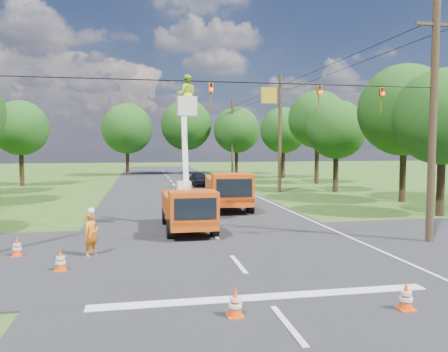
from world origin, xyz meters
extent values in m
plane|color=#244F17|center=(0.00, 20.00, 0.00)|extent=(140.00, 140.00, 0.00)
cube|color=black|center=(0.00, 20.00, 0.00)|extent=(12.00, 100.00, 0.06)
cube|color=black|center=(0.00, 2.00, 0.00)|extent=(56.00, 10.00, 0.07)
cube|color=silver|center=(0.00, -3.20, 0.00)|extent=(9.00, 0.45, 0.02)
cube|color=silver|center=(5.60, 20.00, 0.00)|extent=(0.12, 90.00, 0.02)
cube|color=#C5460D|center=(-1.02, 6.31, 0.66)|extent=(2.06, 5.49, 0.41)
cube|color=#C5460D|center=(-1.00, 4.35, 1.37)|extent=(2.02, 1.57, 1.37)
cube|color=black|center=(-0.99, 3.57, 1.41)|extent=(1.73, 0.07, 0.87)
cube|color=#C5460D|center=(-1.03, 7.04, 1.23)|extent=(2.18, 3.40, 0.91)
cylinder|color=black|center=(-1.96, 4.57, 0.42)|extent=(0.30, 0.84, 0.84)
cylinder|color=black|center=(-0.05, 4.59, 0.42)|extent=(0.30, 0.84, 0.84)
cylinder|color=black|center=(-1.99, 8.03, 0.42)|extent=(0.30, 0.84, 0.84)
cylinder|color=black|center=(-0.08, 8.05, 0.42)|extent=(0.30, 0.84, 0.84)
cube|color=silver|center=(-1.04, 8.04, 1.92)|extent=(0.69, 0.69, 0.50)
cube|color=silver|center=(-1.03, 7.54, 3.92)|extent=(0.27, 1.22, 3.96)
cube|color=silver|center=(-1.02, 6.58, 5.79)|extent=(0.87, 0.87, 0.87)
imported|color=#C6E526|center=(-1.02, 6.58, 6.36)|extent=(0.92, 0.75, 1.78)
cube|color=#C5460D|center=(2.16, 12.80, 0.76)|extent=(2.81, 6.48, 0.47)
cube|color=#C5460D|center=(1.98, 10.55, 1.58)|extent=(2.45, 1.97, 1.58)
cube|color=black|center=(1.91, 9.66, 1.63)|extent=(2.00, 0.22, 1.00)
cube|color=#C5460D|center=(2.22, 13.64, 1.42)|extent=(2.77, 4.08, 1.05)
cylinder|color=black|center=(0.90, 10.90, 0.48)|extent=(0.41, 0.99, 0.97)
cylinder|color=black|center=(3.10, 10.72, 0.48)|extent=(0.41, 0.99, 0.97)
cylinder|color=black|center=(1.21, 14.88, 0.48)|extent=(0.41, 0.99, 0.97)
cylinder|color=black|center=(3.41, 14.71, 0.48)|extent=(0.41, 0.99, 0.97)
imported|color=orange|center=(-4.92, 2.15, 0.81)|extent=(0.69, 0.69, 1.61)
imported|color=black|center=(2.35, 28.26, 0.67)|extent=(1.88, 4.04, 1.34)
cone|color=#EE490C|center=(-1.02, -4.28, 0.38)|extent=(0.36, 0.36, 0.70)
cube|color=#EE490C|center=(-1.02, -4.28, 0.04)|extent=(0.38, 0.38, 0.04)
cylinder|color=white|center=(-1.02, -4.28, 0.44)|extent=(0.26, 0.26, 0.09)
cylinder|color=white|center=(-1.02, -4.28, 0.29)|extent=(0.31, 0.31, 0.09)
cone|color=#EE490C|center=(3.10, -4.62, 0.38)|extent=(0.36, 0.36, 0.70)
cube|color=#EE490C|center=(3.10, -4.62, 0.04)|extent=(0.38, 0.38, 0.04)
cylinder|color=white|center=(3.10, -4.62, 0.44)|extent=(0.26, 0.26, 0.09)
cylinder|color=white|center=(3.10, -4.62, 0.29)|extent=(0.31, 0.31, 0.09)
cone|color=#EE490C|center=(3.10, 11.42, 0.38)|extent=(0.36, 0.36, 0.70)
cube|color=#EE490C|center=(3.10, 11.42, 0.04)|extent=(0.38, 0.38, 0.04)
cylinder|color=white|center=(3.10, 11.42, 0.44)|extent=(0.26, 0.26, 0.09)
cylinder|color=white|center=(3.10, 11.42, 0.29)|extent=(0.31, 0.31, 0.09)
cone|color=#EE490C|center=(-5.67, 0.36, 0.38)|extent=(0.36, 0.36, 0.70)
cube|color=#EE490C|center=(-5.67, 0.36, 0.04)|extent=(0.38, 0.38, 0.04)
cylinder|color=white|center=(-5.67, 0.36, 0.44)|extent=(0.26, 0.26, 0.09)
cylinder|color=white|center=(-5.67, 0.36, 0.29)|extent=(0.31, 0.31, 0.09)
cone|color=#EE490C|center=(-7.53, 2.57, 0.38)|extent=(0.36, 0.36, 0.70)
cube|color=#EE490C|center=(-7.53, 2.57, 0.04)|extent=(0.38, 0.38, 0.04)
cylinder|color=white|center=(-7.53, 2.57, 0.44)|extent=(0.26, 0.26, 0.09)
cylinder|color=white|center=(-7.53, 2.57, 0.29)|extent=(0.31, 0.31, 0.09)
cone|color=#EE490C|center=(4.96, 17.36, 0.38)|extent=(0.36, 0.36, 0.70)
cube|color=#EE490C|center=(4.96, 17.36, 0.04)|extent=(0.38, 0.38, 0.04)
cylinder|color=white|center=(4.96, 17.36, 0.44)|extent=(0.26, 0.26, 0.09)
cylinder|color=white|center=(4.96, 17.36, 0.29)|extent=(0.31, 0.31, 0.09)
cylinder|color=#4C3823|center=(8.50, 2.00, 5.00)|extent=(0.30, 0.30, 10.00)
cube|color=#4C3823|center=(8.50, 2.00, 8.80)|extent=(1.80, 0.12, 0.12)
cylinder|color=#4C3823|center=(8.50, 22.00, 5.00)|extent=(0.30, 0.30, 10.00)
cube|color=#4C3823|center=(8.50, 22.00, 8.80)|extent=(1.80, 0.12, 0.12)
cylinder|color=#4C3823|center=(8.50, 42.00, 5.00)|extent=(0.30, 0.30, 10.00)
cube|color=#4C3823|center=(8.50, 42.00, 8.80)|extent=(1.80, 0.12, 0.12)
cylinder|color=black|center=(-0.50, 2.00, 6.30)|extent=(18.00, 0.04, 0.04)
cube|color=#B28F15|center=(1.60, 2.00, 5.85)|extent=(0.60, 0.05, 0.60)
imported|color=#B28F15|center=(-0.60, 2.00, 5.75)|extent=(0.16, 0.20, 1.00)
sphere|color=#FF0C0C|center=(-0.60, 1.88, 6.00)|extent=(0.14, 0.14, 0.14)
imported|color=#B28F15|center=(3.60, 2.00, 5.75)|extent=(0.16, 0.20, 1.00)
sphere|color=#FF0C0C|center=(3.60, 1.88, 6.00)|extent=(0.14, 0.14, 0.14)
imported|color=#B28F15|center=(6.20, 2.00, 5.75)|extent=(0.16, 0.20, 1.00)
sphere|color=#FF0C0C|center=(6.20, 1.88, 6.00)|extent=(0.14, 0.14, 0.14)
cylinder|color=#382616|center=(-14.80, 32.00, 2.02)|extent=(0.44, 0.44, 4.05)
sphere|color=#134713|center=(-14.80, 32.00, 5.70)|extent=(5.40, 5.40, 5.40)
cylinder|color=#382616|center=(13.50, 8.00, 1.98)|extent=(0.44, 0.44, 3.96)
sphere|color=#134713|center=(13.50, 8.00, 5.58)|extent=(5.40, 5.40, 5.40)
cylinder|color=#382616|center=(15.00, 14.00, 2.29)|extent=(0.44, 0.44, 4.58)
sphere|color=#134713|center=(15.00, 14.00, 6.45)|extent=(6.40, 6.40, 6.40)
cylinder|color=#382616|center=(13.20, 21.00, 1.89)|extent=(0.44, 0.44, 3.78)
sphere|color=#134713|center=(13.20, 21.00, 5.33)|extent=(5.00, 5.00, 5.00)
cylinder|color=#382616|center=(14.80, 29.00, 2.38)|extent=(0.44, 0.44, 4.75)
sphere|color=#134713|center=(14.80, 29.00, 6.70)|extent=(6.00, 6.00, 6.00)
cylinder|color=#382616|center=(13.80, 37.00, 2.07)|extent=(0.44, 0.44, 4.14)
sphere|color=#134713|center=(13.80, 37.00, 5.83)|extent=(5.60, 5.60, 5.60)
cylinder|color=#382616|center=(-5.00, 45.00, 2.20)|extent=(0.44, 0.44, 4.40)
sphere|color=#134713|center=(-5.00, 45.00, 6.20)|extent=(6.60, 6.60, 6.60)
cylinder|color=#382616|center=(3.00, 47.00, 2.42)|extent=(0.44, 0.44, 4.84)
sphere|color=#134713|center=(3.00, 47.00, 6.82)|extent=(7.00, 7.00, 7.00)
cylinder|color=#382616|center=(9.50, 44.00, 2.16)|extent=(0.44, 0.44, 4.31)
sphere|color=#134713|center=(9.50, 44.00, 6.08)|extent=(6.20, 6.20, 6.20)
camera|label=1|loc=(-3.09, -13.89, 3.97)|focal=35.00mm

